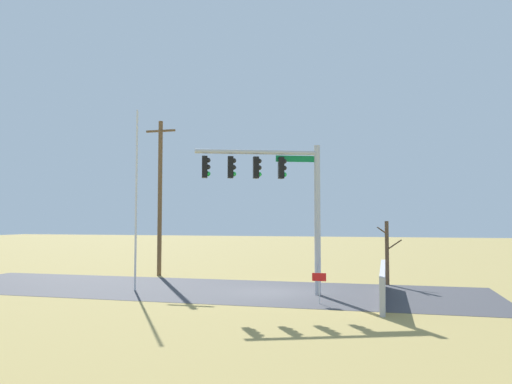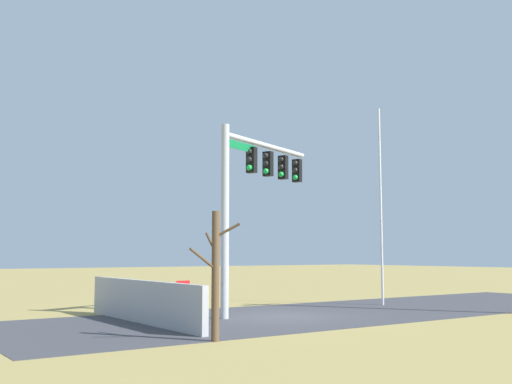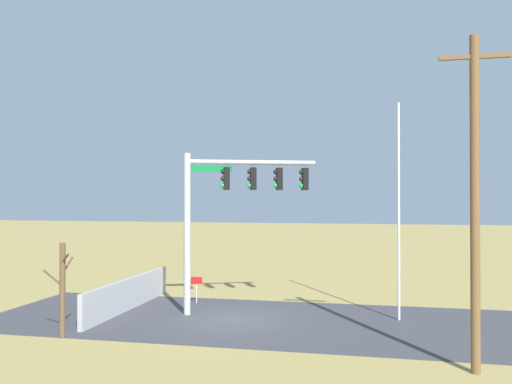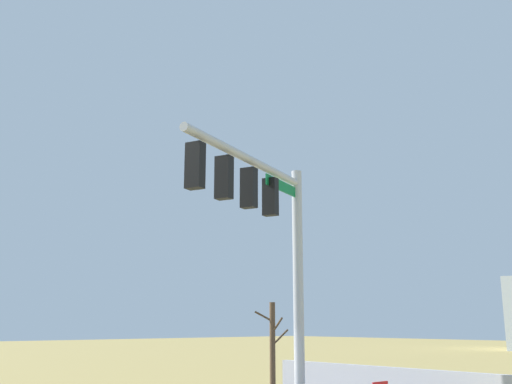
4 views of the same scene
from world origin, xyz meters
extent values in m
cylinder|color=#B2B5BA|center=(2.15, -0.41, 3.36)|extent=(0.28, 0.28, 6.73)
cylinder|color=#B2B5BA|center=(-0.41, -1.42, 6.38)|extent=(5.19, 2.20, 0.20)
cube|color=#0F7238|center=(1.23, -0.77, 6.10)|extent=(1.69, 0.69, 0.28)
cube|color=black|center=(0.61, -1.02, 5.68)|extent=(0.36, 0.42, 0.96)
sphere|color=black|center=(0.75, -0.96, 5.98)|extent=(0.22, 0.22, 0.22)
sphere|color=black|center=(0.75, -0.96, 5.68)|extent=(0.22, 0.22, 0.22)
sphere|color=green|center=(0.75, -0.96, 5.38)|extent=(0.22, 0.22, 0.22)
cube|color=black|center=(-0.44, -1.43, 5.68)|extent=(0.36, 0.42, 0.96)
sphere|color=black|center=(-0.30, -1.38, 5.98)|extent=(0.22, 0.22, 0.22)
sphere|color=black|center=(-0.30, -1.38, 5.68)|extent=(0.22, 0.22, 0.22)
sphere|color=green|center=(-0.30, -1.38, 5.38)|extent=(0.22, 0.22, 0.22)
cube|color=black|center=(-1.50, -1.85, 5.68)|extent=(0.36, 0.42, 0.96)
sphere|color=black|center=(-1.36, -1.79, 5.98)|extent=(0.22, 0.22, 0.22)
sphere|color=black|center=(-1.36, -1.79, 5.68)|extent=(0.22, 0.22, 0.22)
sphere|color=green|center=(-1.36, -1.79, 5.38)|extent=(0.22, 0.22, 0.22)
cube|color=black|center=(-2.56, -2.27, 5.68)|extent=(0.36, 0.42, 0.96)
sphere|color=black|center=(-2.42, -2.21, 5.98)|extent=(0.22, 0.22, 0.22)
sphere|color=black|center=(-2.42, -2.21, 5.68)|extent=(0.22, 0.22, 0.22)
sphere|color=green|center=(-2.42, -2.21, 5.38)|extent=(0.22, 0.22, 0.22)
cylinder|color=brown|center=(5.16, 3.97, 1.65)|extent=(0.20, 0.20, 3.29)
cylinder|color=brown|center=(5.53, 3.97, 2.07)|extent=(0.78, 0.07, 0.57)
cylinder|color=brown|center=(4.93, 4.17, 2.80)|extent=(0.54, 0.47, 0.39)
cylinder|color=brown|center=(5.14, 3.69, 2.49)|extent=(0.12, 0.61, 0.55)
camera|label=1|loc=(5.13, -22.72, 3.32)|focal=34.83mm
camera|label=2|loc=(13.15, 17.18, 2.18)|focal=42.15mm
camera|label=3|loc=(-5.26, 20.60, 4.87)|focal=37.20mm
camera|label=4|loc=(-9.08, -11.78, 2.55)|focal=41.16mm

